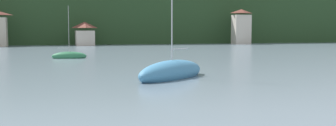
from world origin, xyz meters
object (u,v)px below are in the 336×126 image
shore_building_central (241,27)px  sailboat_far_6 (69,56)px  shore_building_westcentral (85,34)px  sailboat_mid_4 (172,72)px

shore_building_central → sailboat_far_6: (-46.33, -43.88, -4.25)m
shore_building_westcentral → shore_building_central: bearing=-2.0°
shore_building_westcentral → sailboat_far_6: (-5.44, -45.32, -2.51)m
shore_building_westcentral → sailboat_far_6: 45.72m
shore_building_central → sailboat_mid_4: 78.45m
shore_building_westcentral → sailboat_mid_4: size_ratio=0.56×
shore_building_westcentral → sailboat_far_6: sailboat_far_6 is taller
shore_building_westcentral → sailboat_far_6: size_ratio=0.91×
sailboat_mid_4 → sailboat_far_6: size_ratio=1.62×
shore_building_central → sailboat_mid_4: (-40.04, -67.34, -4.09)m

